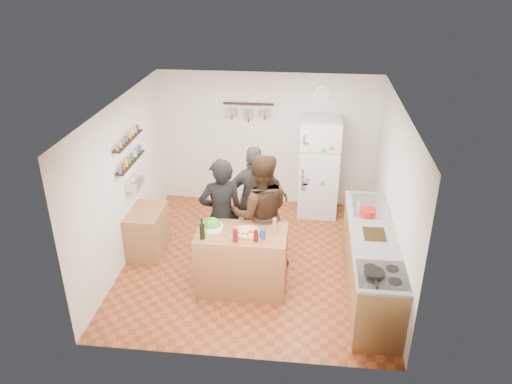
# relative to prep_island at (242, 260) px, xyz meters

# --- Properties ---
(room_shell) EXTENTS (4.20, 4.20, 4.20)m
(room_shell) POSITION_rel_prep_island_xyz_m (0.11, 1.08, 0.79)
(room_shell) COLOR brown
(room_shell) RESTS_ON ground
(prep_island) EXTENTS (1.25, 0.72, 0.91)m
(prep_island) POSITION_rel_prep_island_xyz_m (0.00, 0.00, 0.00)
(prep_island) COLOR brown
(prep_island) RESTS_ON floor
(pizza_board) EXTENTS (0.42, 0.34, 0.02)m
(pizza_board) POSITION_rel_prep_island_xyz_m (0.08, -0.02, 0.47)
(pizza_board) COLOR olive
(pizza_board) RESTS_ON prep_island
(pizza) EXTENTS (0.34, 0.34, 0.02)m
(pizza) POSITION_rel_prep_island_xyz_m (0.08, -0.02, 0.48)
(pizza) COLOR #D1B689
(pizza) RESTS_ON pizza_board
(salad_bowl) EXTENTS (0.30, 0.30, 0.06)m
(salad_bowl) POSITION_rel_prep_island_xyz_m (-0.42, 0.05, 0.49)
(salad_bowl) COLOR white
(salad_bowl) RESTS_ON prep_island
(wine_bottle) EXTENTS (0.07, 0.07, 0.22)m
(wine_bottle) POSITION_rel_prep_island_xyz_m (-0.50, -0.22, 0.56)
(wine_bottle) COLOR black
(wine_bottle) RESTS_ON prep_island
(wine_glass_near) EXTENTS (0.07, 0.07, 0.18)m
(wine_glass_near) POSITION_rel_prep_island_xyz_m (-0.05, -0.24, 0.54)
(wine_glass_near) COLOR #5D0714
(wine_glass_near) RESTS_ON prep_island
(wine_glass_far) EXTENTS (0.06, 0.06, 0.16)m
(wine_glass_far) POSITION_rel_prep_island_xyz_m (0.22, -0.20, 0.53)
(wine_glass_far) COLOR #52070A
(wine_glass_far) RESTS_ON prep_island
(pepper_mill) EXTENTS (0.06, 0.06, 0.18)m
(pepper_mill) POSITION_rel_prep_island_xyz_m (0.45, 0.05, 0.55)
(pepper_mill) COLOR #A87146
(pepper_mill) RESTS_ON prep_island
(salt_canister) EXTENTS (0.08, 0.08, 0.14)m
(salt_canister) POSITION_rel_prep_island_xyz_m (0.30, -0.12, 0.52)
(salt_canister) COLOR navy
(salt_canister) RESTS_ON prep_island
(person_left) EXTENTS (0.76, 0.63, 1.79)m
(person_left) POSITION_rel_prep_island_xyz_m (-0.36, 0.47, 0.44)
(person_left) COLOR black
(person_left) RESTS_ON floor
(person_center) EXTENTS (1.01, 0.85, 1.85)m
(person_center) POSITION_rel_prep_island_xyz_m (0.21, 0.54, 0.47)
(person_center) COLOR black
(person_center) RESTS_ON floor
(person_back) EXTENTS (1.07, 0.57, 1.75)m
(person_back) POSITION_rel_prep_island_xyz_m (0.06, 1.10, 0.42)
(person_back) COLOR #2D2B28
(person_back) RESTS_ON floor
(counter_run) EXTENTS (0.63, 2.63, 0.90)m
(counter_run) POSITION_rel_prep_island_xyz_m (1.81, 0.14, -0.01)
(counter_run) COLOR #9E7042
(counter_run) RESTS_ON floor
(stove_top) EXTENTS (0.60, 0.62, 0.02)m
(stove_top) POSITION_rel_prep_island_xyz_m (1.81, -0.81, 0.46)
(stove_top) COLOR white
(stove_top) RESTS_ON counter_run
(skillet) EXTENTS (0.25, 0.25, 0.05)m
(skillet) POSITION_rel_prep_island_xyz_m (1.71, -0.83, 0.49)
(skillet) COLOR black
(skillet) RESTS_ON stove_top
(sink) EXTENTS (0.50, 0.80, 0.03)m
(sink) POSITION_rel_prep_island_xyz_m (1.81, 0.99, 0.46)
(sink) COLOR silver
(sink) RESTS_ON counter_run
(cutting_board) EXTENTS (0.30, 0.40, 0.02)m
(cutting_board) POSITION_rel_prep_island_xyz_m (1.81, 0.14, 0.46)
(cutting_board) COLOR olive
(cutting_board) RESTS_ON counter_run
(red_bowl) EXTENTS (0.24, 0.24, 0.10)m
(red_bowl) POSITION_rel_prep_island_xyz_m (1.76, 0.66, 0.51)
(red_bowl) COLOR #B51614
(red_bowl) RESTS_ON counter_run
(fridge) EXTENTS (0.70, 0.68, 1.80)m
(fridge) POSITION_rel_prep_island_xyz_m (1.06, 2.44, 0.45)
(fridge) COLOR white
(fridge) RESTS_ON floor
(wall_clock) EXTENTS (0.30, 0.03, 0.30)m
(wall_clock) POSITION_rel_prep_island_xyz_m (1.06, 2.77, 1.69)
(wall_clock) COLOR silver
(wall_clock) RESTS_ON back_wall
(spice_shelf_lower) EXTENTS (0.12, 1.00, 0.02)m
(spice_shelf_lower) POSITION_rel_prep_island_xyz_m (-1.82, 0.89, 1.04)
(spice_shelf_lower) COLOR black
(spice_shelf_lower) RESTS_ON left_wall
(spice_shelf_upper) EXTENTS (0.12, 1.00, 0.02)m
(spice_shelf_upper) POSITION_rel_prep_island_xyz_m (-1.82, 0.89, 1.40)
(spice_shelf_upper) COLOR black
(spice_shelf_upper) RESTS_ON left_wall
(produce_basket) EXTENTS (0.18, 0.35, 0.14)m
(produce_basket) POSITION_rel_prep_island_xyz_m (-1.79, 0.89, 0.69)
(produce_basket) COLOR silver
(produce_basket) RESTS_ON left_wall
(side_table) EXTENTS (0.50, 0.80, 0.73)m
(side_table) POSITION_rel_prep_island_xyz_m (-1.63, 0.78, -0.09)
(side_table) COLOR #96683F
(side_table) RESTS_ON floor
(pot_rack) EXTENTS (0.90, 0.04, 0.04)m
(pot_rack) POSITION_rel_prep_island_xyz_m (-0.24, 2.69, 1.49)
(pot_rack) COLOR black
(pot_rack) RESTS_ON back_wall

